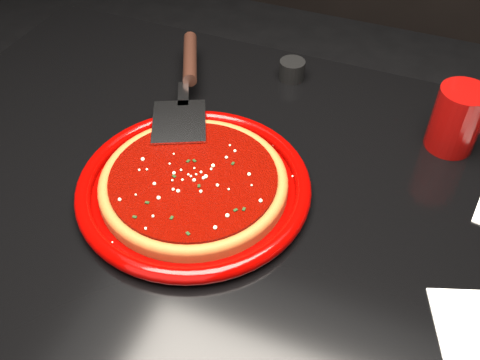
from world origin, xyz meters
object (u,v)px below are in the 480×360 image
object	(u,v)px
plate	(194,186)
pizza_server	(186,84)
ramekin	(292,70)
table	(246,329)
cup	(457,119)

from	to	relation	value
plate	pizza_server	bearing A→B (deg)	118.79
plate	ramekin	world-z (taller)	ramekin
pizza_server	plate	bearing A→B (deg)	-86.99
plate	ramekin	size ratio (longest dim) A/B	7.27
table	ramekin	bearing A→B (deg)	97.12
table	cup	distance (m)	0.55
pizza_server	table	bearing A→B (deg)	-68.41
pizza_server	cup	distance (m)	0.44
plate	pizza_server	distance (m)	0.21
table	pizza_server	size ratio (longest dim) A/B	3.36
pizza_server	ramekin	xyz separation A→B (m)	(0.14, 0.15, -0.03)
plate	ramekin	distance (m)	0.34
table	plate	xyz separation A→B (m)	(-0.08, -0.02, 0.39)
table	cup	size ratio (longest dim) A/B	11.35
plate	ramekin	bearing A→B (deg)	83.43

